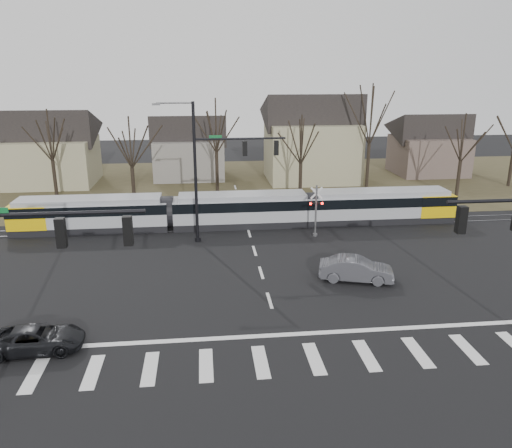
{
  "coord_description": "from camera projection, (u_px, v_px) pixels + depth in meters",
  "views": [
    {
      "loc": [
        -3.47,
        -23.01,
        12.32
      ],
      "look_at": [
        0.0,
        9.0,
        2.3
      ],
      "focal_mm": 35.0,
      "sensor_mm": 36.0,
      "label": 1
    }
  ],
  "objects": [
    {
      "name": "house_d",
      "position": [
        430.0,
        141.0,
        60.38
      ],
      "size": [
        8.64,
        7.56,
        7.65
      ],
      "color": "brown",
      "rests_on": "ground"
    },
    {
      "name": "sedan",
      "position": [
        356.0,
        269.0,
        30.19
      ],
      "size": [
        3.88,
        5.25,
        1.46
      ],
      "primitive_type": "imported",
      "rotation": [
        0.0,
        0.0,
        1.29
      ],
      "color": "#48494F",
      "rests_on": "ground"
    },
    {
      "name": "house_c",
      "position": [
        312.0,
        134.0,
        56.56
      ],
      "size": [
        10.8,
        8.64,
        10.1
      ],
      "color": "gray",
      "rests_on": "ground"
    },
    {
      "name": "tram",
      "position": [
        240.0,
        208.0,
        40.56
      ],
      "size": [
        35.73,
        2.65,
        2.71
      ],
      "color": "gray",
      "rests_on": "ground"
    },
    {
      "name": "house_b",
      "position": [
        189.0,
        144.0,
        58.34
      ],
      "size": [
        8.64,
        7.56,
        7.65
      ],
      "color": "slate",
      "rests_on": "ground"
    },
    {
      "name": "rail_crossing_signal",
      "position": [
        316.0,
        212.0,
        37.96
      ],
      "size": [
        1.08,
        0.36,
        4.0
      ],
      "color": "#59595B",
      "rests_on": "ground"
    },
    {
      "name": "suv",
      "position": [
        36.0,
        339.0,
        22.69
      ],
      "size": [
        2.41,
        4.44,
        1.18
      ],
      "primitive_type": "imported",
      "rotation": [
        0.0,
        0.0,
        1.62
      ],
      "color": "black",
      "rests_on": "ground"
    },
    {
      "name": "lane_dashes",
      "position": [
        247.0,
        225.0,
        41.05
      ],
      "size": [
        0.18,
        30.0,
        0.01
      ],
      "color": "silver",
      "rests_on": "ground"
    },
    {
      "name": "house_a",
      "position": [
        51.0,
        144.0,
        54.75
      ],
      "size": [
        9.72,
        8.64,
        8.6
      ],
      "color": "gray",
      "rests_on": "ground"
    },
    {
      "name": "crosswalk",
      "position": [
        288.0,
        360.0,
        22.06
      ],
      "size": [
        27.0,
        2.6,
        0.01
      ],
      "color": "silver",
      "rests_on": "ground"
    },
    {
      "name": "tree_row",
      "position": [
        258.0,
        147.0,
        49.26
      ],
      "size": [
        59.2,
        7.2,
        10.0
      ],
      "color": "black",
      "rests_on": "ground"
    },
    {
      "name": "stop_line",
      "position": [
        280.0,
        335.0,
        24.15
      ],
      "size": [
        28.0,
        0.35,
        0.01
      ],
      "primitive_type": "cube",
      "color": "silver",
      "rests_on": "ground"
    },
    {
      "name": "signal_pole_near_left",
      "position": [
        6.0,
        267.0,
        17.4
      ],
      "size": [
        9.28,
        0.44,
        10.2
      ],
      "color": "black",
      "rests_on": "ground"
    },
    {
      "name": "grass_verge",
      "position": [
        234.0,
        183.0,
        56.23
      ],
      "size": [
        140.0,
        28.0,
        0.01
      ],
      "primitive_type": "cube",
      "color": "#38331E",
      "rests_on": "ground"
    },
    {
      "name": "rail_pair",
      "position": [
        247.0,
        226.0,
        40.85
      ],
      "size": [
        90.0,
        1.52,
        0.06
      ],
      "color": "#59595E",
      "rests_on": "ground"
    },
    {
      "name": "signal_pole_far",
      "position": [
        217.0,
        166.0,
        35.78
      ],
      "size": [
        9.28,
        0.44,
        10.2
      ],
      "color": "black",
      "rests_on": "ground"
    },
    {
      "name": "ground",
      "position": [
        275.0,
        317.0,
        25.86
      ],
      "size": [
        140.0,
        140.0,
        0.0
      ],
      "primitive_type": "plane",
      "color": "black"
    }
  ]
}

